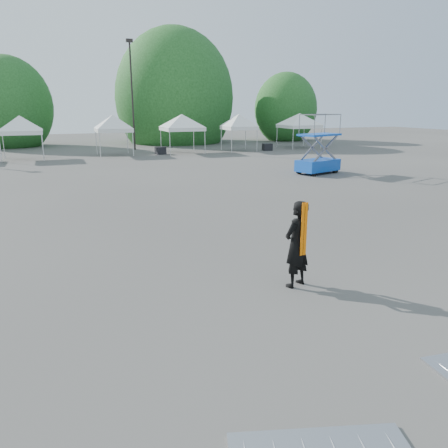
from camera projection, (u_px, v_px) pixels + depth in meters
name	position (u px, v px, depth m)	size (l,w,h in m)	color
ground	(251.00, 262.00, 11.65)	(120.00, 120.00, 0.00)	#474442
light_pole_east	(132.00, 89.00, 39.94)	(0.60, 0.25, 9.80)	black
tree_mid_w	(8.00, 107.00, 43.55)	(4.16, 4.16, 6.33)	#382314
tree_mid_e	(175.00, 98.00, 48.54)	(5.12, 5.12, 7.79)	#382314
tree_far_e	(286.00, 109.00, 51.75)	(3.84, 3.84, 5.84)	#382314
tent_d	(19.00, 119.00, 33.06)	(4.34, 4.34, 3.88)	silver
tent_e	(113.00, 118.00, 35.93)	(4.01, 4.01, 3.88)	silver
tent_f	(182.00, 117.00, 37.84)	(4.67, 4.67, 3.88)	silver
tent_g	(239.00, 117.00, 39.46)	(3.81, 3.81, 3.88)	silver
tent_h	(300.00, 116.00, 42.48)	(4.74, 4.74, 3.88)	silver
man	(297.00, 244.00, 9.88)	(0.86, 0.73, 2.01)	black
scissor_lift	(319.00, 144.00, 26.42)	(3.03, 2.13, 3.55)	#0D36B4
crate_mid	(160.00, 151.00, 37.39)	(0.81, 0.63, 0.63)	black
crate_east	(267.00, 147.00, 40.50)	(0.83, 0.64, 0.64)	black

